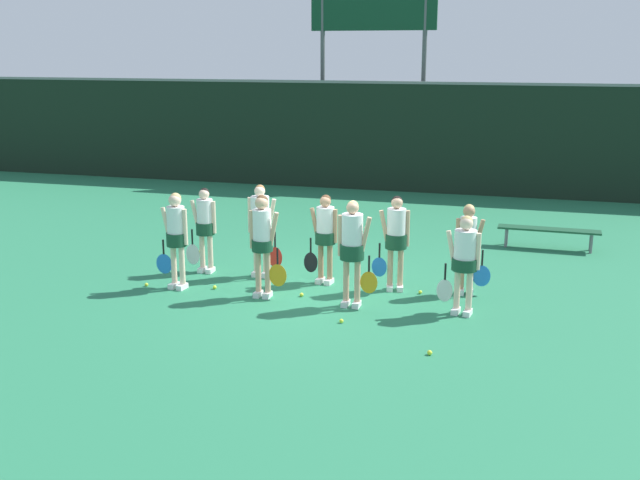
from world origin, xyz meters
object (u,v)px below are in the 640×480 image
scoreboard (373,19)px  tennis_ball_3 (146,285)px  bench_courtside (549,231)px  player_3 (464,256)px  player_6 (325,232)px  tennis_ball_6 (430,353)px  player_2 (353,244)px  tennis_ball_1 (257,259)px  tennis_ball_0 (420,292)px  player_5 (261,223)px  player_7 (396,235)px  tennis_ball_5 (302,295)px  player_1 (263,237)px  player_8 (468,243)px  tennis_ball_4 (341,321)px  player_0 (176,232)px  tennis_ball_2 (215,287)px  player_4 (205,224)px  tennis_ball_7 (200,252)px

scoreboard → tennis_ball_3: (-1.64, -11.71, -5.02)m
bench_courtside → player_3: 4.89m
tennis_ball_3 → player_6: bearing=19.6°
tennis_ball_3 → tennis_ball_6: size_ratio=0.92×
tennis_ball_6 → player_6: bearing=129.2°
player_2 → tennis_ball_3: bearing=-179.4°
tennis_ball_1 → tennis_ball_6: 5.60m
tennis_ball_0 → player_6: bearing=174.8°
player_5 → tennis_ball_3: size_ratio=26.46×
player_7 → tennis_ball_5: 1.95m
player_1 → player_6: player_1 is taller
player_3 → player_8: bearing=99.7°
tennis_ball_4 → tennis_ball_5: bearing=132.7°
player_7 → tennis_ball_1: player_7 is taller
player_0 → tennis_ball_1: 2.41m
player_6 → tennis_ball_2: (-1.80, -0.90, -0.93)m
tennis_ball_6 → tennis_ball_0: bearing=101.2°
player_5 → tennis_ball_2: size_ratio=25.27×
player_6 → player_4: bearing=-174.5°
player_7 → player_2: bearing=-127.8°
player_7 → tennis_ball_2: size_ratio=24.58×
tennis_ball_2 → tennis_ball_4: size_ratio=1.04×
bench_courtside → player_0: 7.96m
player_2 → player_4: bearing=160.6°
player_0 → player_4: bearing=94.2°
tennis_ball_4 → tennis_ball_2: bearing=158.2°
tennis_ball_1 → bench_courtside: bearing=24.5°
player_0 → player_3: size_ratio=1.07×
player_3 → player_5: player_5 is taller
scoreboard → player_3: scoreboard is taller
player_5 → player_3: bearing=-15.5°
player_2 → player_3: (1.81, 0.12, -0.10)m
player_0 → tennis_ball_4: (3.26, -0.92, -1.00)m
tennis_ball_3 → player_2: bearing=-0.3°
player_3 → player_1: bearing=-171.2°
tennis_ball_4 → tennis_ball_6: 1.75m
player_2 → tennis_ball_4: (0.03, -0.82, -1.04)m
player_2 → scoreboard: bearing=101.6°
player_7 → player_8: bearing=-5.5°
player_5 → player_7: player_5 is taller
bench_courtside → tennis_ball_4: size_ratio=32.18×
player_4 → player_7: (3.69, -0.12, 0.05)m
player_6 → tennis_ball_4: bearing=-60.5°
player_7 → player_3: bearing=-47.7°
player_2 → tennis_ball_3: (-3.83, 0.02, -1.04)m
tennis_ball_7 → player_1: bearing=-45.7°
player_5 → tennis_ball_4: 3.07m
tennis_ball_6 → tennis_ball_7: size_ratio=1.06×
player_3 → player_4: bearing=176.0°
bench_courtside → player_1: player_1 is taller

